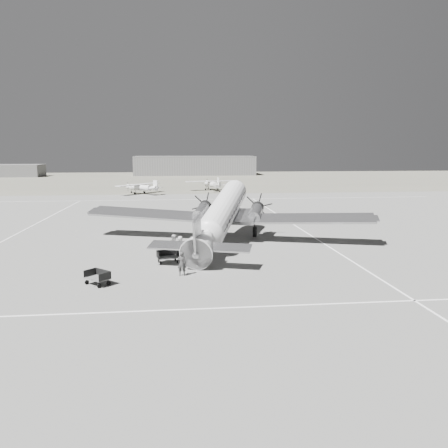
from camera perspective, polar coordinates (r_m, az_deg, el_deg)
The scene contains 16 objects.
ground at distance 37.62m, azimuth -3.81°, elevation -3.51°, with size 260.00×260.00×0.00m, color slate.
taxi_line_near at distance 24.20m, azimuth -2.38°, elevation -10.99°, with size 60.00×0.15×0.01m, color white.
taxi_line_right at distance 39.92m, azimuth 13.69°, elevation -2.99°, with size 0.15×80.00×0.01m, color white.
taxi_line_left at distance 50.18m, azimuth -25.33°, elevation -1.11°, with size 0.15×60.00×0.01m, color white.
taxi_line_horizon at distance 77.10m, azimuth -5.07°, elevation 3.20°, with size 90.00×0.15×0.01m, color white.
grass_infield at distance 131.90m, azimuth -5.57°, elevation 5.82°, with size 260.00×90.00×0.01m, color #636154.
hangar_main at distance 156.83m, azimuth -3.86°, elevation 7.64°, with size 42.00×14.00×6.60m.
shed_secondary at distance 160.92m, azimuth -25.78°, elevation 6.30°, with size 18.00×10.00×4.00m, color #565656.
dc3_airliner at distance 39.80m, azimuth -0.31°, elevation 1.14°, with size 27.98×19.41×5.33m, color #ADACAF, non-canonical shape.
light_plane_left at distance 88.19m, azimuth -10.88°, elevation 4.59°, with size 10.83×8.79×2.25m, color silver, non-canonical shape.
light_plane_right at distance 94.64m, azimuth -1.58°, elevation 5.12°, with size 11.38×9.23×2.36m, color silver, non-canonical shape.
baggage_cart_near at distance 33.71m, azimuth -7.34°, elevation -4.28°, with size 1.70×1.20×0.96m, color #565656, non-canonical shape.
baggage_cart_far at distance 29.25m, azimuth -16.19°, elevation -6.77°, with size 1.64×1.16×0.93m, color #565656, non-canonical shape.
ground_crew at distance 30.18m, azimuth -5.53°, elevation -5.16°, with size 0.62×0.41×1.70m, color #2F2F2F.
ramp_agent at distance 35.14m, azimuth -6.51°, elevation -2.90°, with size 0.93×0.72×1.91m, color silver.
passenger at distance 36.73m, azimuth -5.73°, elevation -2.69°, with size 0.71×0.46×1.46m, color #AFB0AD.
Camera 1 is at (-1.46, -36.61, 8.50)m, focal length 35.00 mm.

